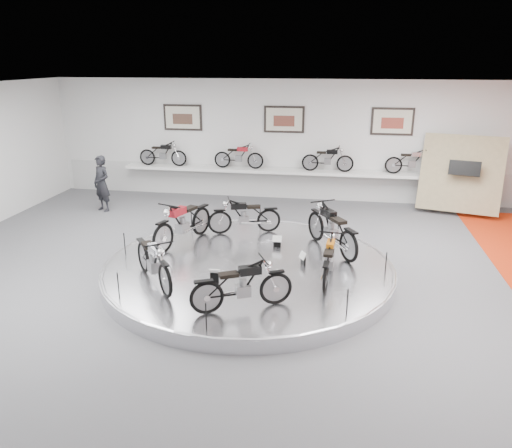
% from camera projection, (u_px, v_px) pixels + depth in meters
% --- Properties ---
extents(floor, '(16.00, 16.00, 0.00)m').
position_uv_depth(floor, '(246.00, 281.00, 10.90)').
color(floor, '#535355').
rests_on(floor, ground).
extents(ceiling, '(16.00, 16.00, 0.00)m').
position_uv_depth(ceiling, '(245.00, 92.00, 9.63)').
color(ceiling, white).
rests_on(ceiling, wall_back).
extents(wall_back, '(16.00, 0.00, 16.00)m').
position_uv_depth(wall_back, '(284.00, 140.00, 16.82)').
color(wall_back, silver).
rests_on(wall_back, floor).
extents(wall_front, '(16.00, 0.00, 16.00)m').
position_uv_depth(wall_front, '(72.00, 429.00, 3.71)').
color(wall_front, silver).
rests_on(wall_front, floor).
extents(dado_band, '(15.68, 0.04, 1.10)m').
position_uv_depth(dado_band, '(283.00, 182.00, 17.25)').
color(dado_band, '#BCBCBA').
rests_on(dado_band, floor).
extents(display_platform, '(6.40, 6.40, 0.30)m').
position_uv_depth(display_platform, '(249.00, 269.00, 11.13)').
color(display_platform, silver).
rests_on(display_platform, floor).
extents(platform_rim, '(6.40, 6.40, 0.10)m').
position_uv_depth(platform_rim, '(249.00, 264.00, 11.09)').
color(platform_rim, '#B2B2BA').
rests_on(platform_rim, display_platform).
extents(shelf, '(11.00, 0.55, 0.10)m').
position_uv_depth(shelf, '(282.00, 171.00, 16.85)').
color(shelf, silver).
rests_on(shelf, wall_back).
extents(poster_left, '(1.35, 0.06, 0.88)m').
position_uv_depth(poster_left, '(183.00, 117.00, 17.11)').
color(poster_left, beige).
rests_on(poster_left, wall_back).
extents(poster_center, '(1.35, 0.06, 0.88)m').
position_uv_depth(poster_center, '(284.00, 119.00, 16.56)').
color(poster_center, beige).
rests_on(poster_center, wall_back).
extents(poster_right, '(1.35, 0.06, 0.88)m').
position_uv_depth(poster_right, '(392.00, 121.00, 16.01)').
color(poster_right, beige).
rests_on(poster_right, wall_back).
extents(display_panel, '(2.56, 1.52, 2.30)m').
position_uv_depth(display_panel, '(461.00, 174.00, 15.33)').
color(display_panel, tan).
rests_on(display_panel, floor).
extents(shelf_bike_a, '(1.22, 0.43, 0.73)m').
position_uv_depth(shelf_bike_a, '(163.00, 155.00, 17.38)').
color(shelf_bike_a, black).
rests_on(shelf_bike_a, shelf).
extents(shelf_bike_b, '(1.22, 0.43, 0.73)m').
position_uv_depth(shelf_bike_b, '(239.00, 158.00, 16.95)').
color(shelf_bike_b, maroon).
rests_on(shelf_bike_b, shelf).
extents(shelf_bike_c, '(1.22, 0.43, 0.73)m').
position_uv_depth(shelf_bike_c, '(328.00, 161.00, 16.48)').
color(shelf_bike_c, black).
rests_on(shelf_bike_c, shelf).
extents(shelf_bike_d, '(1.22, 0.43, 0.73)m').
position_uv_depth(shelf_bike_d, '(412.00, 163.00, 16.06)').
color(shelf_bike_d, silver).
rests_on(shelf_bike_d, shelf).
extents(bike_a, '(1.56, 1.96, 1.11)m').
position_uv_depth(bike_a, '(332.00, 228.00, 11.65)').
color(bike_a, black).
rests_on(bike_a, display_platform).
extents(bike_b, '(1.70, 1.01, 0.94)m').
position_uv_depth(bike_b, '(244.00, 216.00, 12.86)').
color(bike_b, black).
rests_on(bike_b, display_platform).
extents(bike_c, '(1.28, 2.00, 1.11)m').
position_uv_depth(bike_c, '(183.00, 222.00, 12.09)').
color(bike_c, maroon).
rests_on(bike_c, display_platform).
extents(bike_d, '(1.55, 1.72, 1.01)m').
position_uv_depth(bike_d, '(153.00, 260.00, 9.93)').
color(bike_d, silver).
rests_on(bike_d, display_platform).
extents(bike_e, '(1.71, 1.23, 0.95)m').
position_uv_depth(bike_e, '(242.00, 285.00, 8.91)').
color(bike_e, black).
rests_on(bike_e, display_platform).
extents(bike_f, '(0.66, 1.59, 0.91)m').
position_uv_depth(bike_f, '(329.00, 259.00, 10.11)').
color(bike_f, '#AC590F').
rests_on(bike_f, display_platform).
extents(visitor, '(0.77, 0.67, 1.77)m').
position_uv_depth(visitor, '(102.00, 184.00, 15.68)').
color(visitor, black).
rests_on(visitor, floor).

